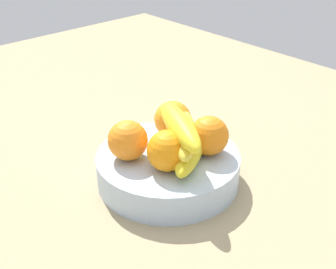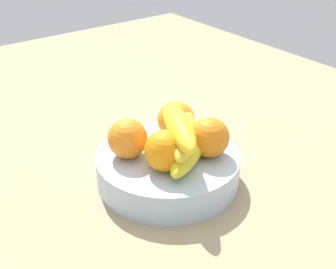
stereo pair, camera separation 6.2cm
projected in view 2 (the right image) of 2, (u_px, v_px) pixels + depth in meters
ground_plane at (166, 175)px, 86.01cm from camera, size 180.00×140.00×3.00cm
fruit_bowl at (168, 168)px, 80.66cm from camera, size 25.22×25.22×5.46cm
orange_front_left at (128, 138)px, 77.28cm from camera, size 6.90×6.90×6.90cm
orange_front_right at (165, 151)px, 73.82cm from camera, size 6.90×6.90×6.90cm
orange_center at (209, 138)px, 77.57cm from camera, size 6.90×6.90×6.90cm
orange_back_left at (176, 120)px, 83.28cm from camera, size 6.90×6.90×6.90cm
banana_bunch at (185, 137)px, 76.28cm from camera, size 17.12×16.46×8.40cm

